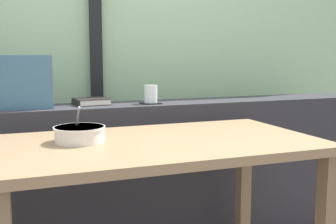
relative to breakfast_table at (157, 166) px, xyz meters
name	(u,v)px	position (x,y,z in m)	size (l,w,h in m)	color
outdoor_backdrop	(112,2)	(0.10, 1.15, 0.77)	(4.80, 0.08, 2.80)	#9EC699
window_divider_post	(95,16)	(-0.02, 1.08, 0.67)	(0.07, 0.05, 2.60)	black
dark_console_ledge	(137,176)	(0.10, 0.63, -0.22)	(2.80, 0.30, 0.81)	#2D2D33
breakfast_table	(157,166)	(0.00, 0.00, 0.00)	(1.27, 0.72, 0.73)	#826849
coaster_square	(151,103)	(0.17, 0.59, 0.18)	(0.10, 0.10, 0.01)	black
juice_glass	(151,95)	(0.17, 0.59, 0.23)	(0.07, 0.07, 0.10)	white
closed_book	(91,101)	(-0.14, 0.66, 0.20)	(0.19, 0.17, 0.03)	black
throw_pillow	(19,82)	(-0.50, 0.63, 0.31)	(0.32, 0.14, 0.26)	#426B84
soup_bowl	(80,134)	(-0.29, 0.08, 0.14)	(0.20, 0.20, 0.14)	silver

